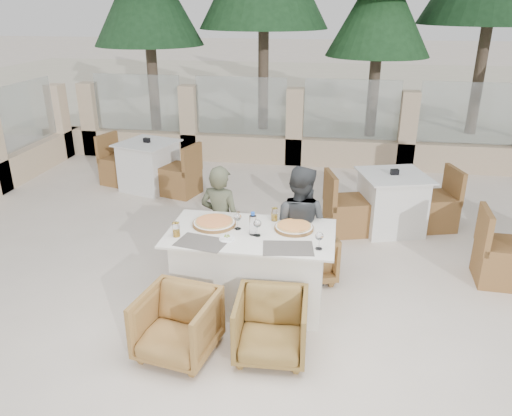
% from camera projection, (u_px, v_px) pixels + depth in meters
% --- Properties ---
extents(ground, '(80.00, 80.00, 0.00)m').
position_uv_depth(ground, '(248.00, 303.00, 5.03)').
color(ground, beige).
rests_on(ground, ground).
extents(sand_patch, '(30.00, 16.00, 0.01)m').
position_uv_depth(sand_patch, '(318.00, 88.00, 17.79)').
color(sand_patch, beige).
rests_on(sand_patch, ground).
extents(perimeter_wall_far, '(10.00, 0.34, 1.60)m').
position_uv_depth(perimeter_wall_far, '(295.00, 121.00, 9.10)').
color(perimeter_wall_far, tan).
rests_on(perimeter_wall_far, ground).
extents(pine_far_left, '(2.42, 2.42, 5.50)m').
position_uv_depth(pine_far_left, '(147.00, 6.00, 10.90)').
color(pine_far_left, '#1C4221').
rests_on(pine_far_left, ground).
extents(pine_centre, '(2.20, 2.20, 5.00)m').
position_uv_depth(pine_centre, '(380.00, 19.00, 10.41)').
color(pine_centre, '#1F4A24').
rests_on(pine_centre, ground).
extents(dining_table, '(1.60, 0.90, 0.77)m').
position_uv_depth(dining_table, '(251.00, 268.00, 4.91)').
color(dining_table, white).
rests_on(dining_table, ground).
extents(placemat_near_left, '(0.50, 0.38, 0.00)m').
position_uv_depth(placemat_near_left, '(202.00, 242.00, 4.56)').
color(placemat_near_left, '#58524C').
rests_on(placemat_near_left, dining_table).
extents(placemat_near_right, '(0.49, 0.36, 0.00)m').
position_uv_depth(placemat_near_right, '(288.00, 248.00, 4.45)').
color(placemat_near_right, '#59534C').
rests_on(placemat_near_right, dining_table).
extents(pizza_left, '(0.44, 0.44, 0.06)m').
position_uv_depth(pizza_left, '(214.00, 222.00, 4.91)').
color(pizza_left, '#E54B1F').
rests_on(pizza_left, dining_table).
extents(pizza_right, '(0.50, 0.50, 0.05)m').
position_uv_depth(pizza_right, '(294.00, 227.00, 4.82)').
color(pizza_right, orange).
rests_on(pizza_right, dining_table).
extents(water_bottle, '(0.08, 0.08, 0.23)m').
position_uv_depth(water_bottle, '(253.00, 223.00, 4.68)').
color(water_bottle, '#BEDCFA').
rests_on(water_bottle, dining_table).
extents(wine_glass_centre, '(0.09, 0.09, 0.18)m').
position_uv_depth(wine_glass_centre, '(238.00, 220.00, 4.80)').
color(wine_glass_centre, white).
rests_on(wine_glass_centre, dining_table).
extents(wine_glass_near, '(0.09, 0.09, 0.18)m').
position_uv_depth(wine_glass_near, '(257.00, 227.00, 4.66)').
color(wine_glass_near, silver).
rests_on(wine_glass_near, dining_table).
extents(wine_glass_corner, '(0.08, 0.08, 0.18)m').
position_uv_depth(wine_glass_corner, '(319.00, 240.00, 4.41)').
color(wine_glass_corner, silver).
rests_on(wine_glass_corner, dining_table).
extents(beer_glass_left, '(0.09, 0.09, 0.14)m').
position_uv_depth(beer_glass_left, '(176.00, 230.00, 4.66)').
color(beer_glass_left, gold).
rests_on(beer_glass_left, dining_table).
extents(beer_glass_right, '(0.08, 0.08, 0.13)m').
position_uv_depth(beer_glass_right, '(274.00, 214.00, 5.00)').
color(beer_glass_right, gold).
rests_on(beer_glass_right, dining_table).
extents(olive_dish, '(0.11, 0.11, 0.04)m').
position_uv_depth(olive_dish, '(227.00, 237.00, 4.61)').
color(olive_dish, white).
rests_on(olive_dish, dining_table).
extents(armchair_far_left, '(0.75, 0.76, 0.54)m').
position_uv_depth(armchair_far_left, '(219.00, 243.00, 5.69)').
color(armchair_far_left, brown).
rests_on(armchair_far_left, ground).
extents(armchair_far_right, '(0.78, 0.79, 0.57)m').
position_uv_depth(armchair_far_right, '(304.00, 254.00, 5.40)').
color(armchair_far_right, brown).
rests_on(armchair_far_right, ground).
extents(armchair_near_left, '(0.71, 0.73, 0.57)m').
position_uv_depth(armchair_near_left, '(177.00, 325.00, 4.20)').
color(armchair_near_left, olive).
rests_on(armchair_near_left, ground).
extents(armchair_near_right, '(0.62, 0.64, 0.56)m').
position_uv_depth(armchair_near_right, '(271.00, 326.00, 4.20)').
color(armchair_near_right, olive).
rests_on(armchair_near_right, ground).
extents(diner_left, '(0.51, 0.40, 1.25)m').
position_uv_depth(diner_left, '(221.00, 221.00, 5.36)').
color(diner_left, '#4B4E39').
rests_on(diner_left, ground).
extents(diner_right, '(0.74, 0.64, 1.31)m').
position_uv_depth(diner_right, '(299.00, 226.00, 5.17)').
color(diner_right, '#393C3E').
rests_on(diner_right, ground).
extents(bg_table_a, '(1.81, 1.25, 0.77)m').
position_uv_depth(bg_table_a, '(149.00, 166.00, 7.99)').
color(bg_table_a, silver).
rests_on(bg_table_a, ground).
extents(bg_table_b, '(1.81, 1.25, 0.77)m').
position_uv_depth(bg_table_b, '(391.00, 202.00, 6.52)').
color(bg_table_b, silver).
rests_on(bg_table_b, ground).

